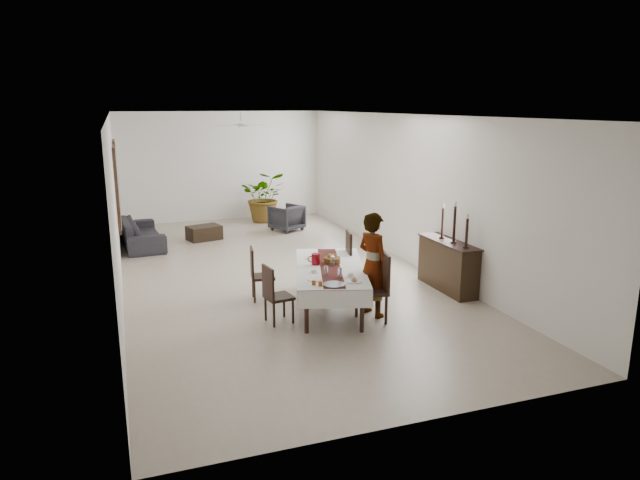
# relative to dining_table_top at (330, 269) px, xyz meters

# --- Properties ---
(floor) EXTENTS (6.00, 12.00, 0.00)m
(floor) POSITION_rel_dining_table_top_xyz_m (-0.35, 2.28, -0.70)
(floor) COLOR #B7A791
(floor) RESTS_ON ground
(ceiling) EXTENTS (6.00, 12.00, 0.02)m
(ceiling) POSITION_rel_dining_table_top_xyz_m (-0.35, 2.28, 2.50)
(ceiling) COLOR silver
(ceiling) RESTS_ON wall_back
(wall_back) EXTENTS (6.00, 0.02, 3.20)m
(wall_back) POSITION_rel_dining_table_top_xyz_m (-0.35, 8.28, 0.90)
(wall_back) COLOR white
(wall_back) RESTS_ON floor
(wall_front) EXTENTS (6.00, 0.02, 3.20)m
(wall_front) POSITION_rel_dining_table_top_xyz_m (-0.35, -3.72, 0.90)
(wall_front) COLOR white
(wall_front) RESTS_ON floor
(wall_left) EXTENTS (0.02, 12.00, 3.20)m
(wall_left) POSITION_rel_dining_table_top_xyz_m (-3.35, 2.28, 0.90)
(wall_left) COLOR white
(wall_left) RESTS_ON floor
(wall_right) EXTENTS (0.02, 12.00, 3.20)m
(wall_right) POSITION_rel_dining_table_top_xyz_m (2.65, 2.28, 0.90)
(wall_right) COLOR white
(wall_right) RESTS_ON floor
(dining_table_top) EXTENTS (1.59, 2.48, 0.05)m
(dining_table_top) POSITION_rel_dining_table_top_xyz_m (0.00, 0.00, 0.00)
(dining_table_top) COLOR black
(dining_table_top) RESTS_ON table_leg_fl
(table_leg_fl) EXTENTS (0.08, 0.08, 0.67)m
(table_leg_fl) POSITION_rel_dining_table_top_xyz_m (-0.72, -0.92, -0.36)
(table_leg_fl) COLOR black
(table_leg_fl) RESTS_ON floor
(table_leg_fr) EXTENTS (0.08, 0.08, 0.67)m
(table_leg_fr) POSITION_rel_dining_table_top_xyz_m (0.08, -1.17, -0.36)
(table_leg_fr) COLOR black
(table_leg_fr) RESTS_ON floor
(table_leg_bl) EXTENTS (0.08, 0.08, 0.67)m
(table_leg_bl) POSITION_rel_dining_table_top_xyz_m (-0.08, 1.17, -0.36)
(table_leg_bl) COLOR black
(table_leg_bl) RESTS_ON floor
(table_leg_br) EXTENTS (0.08, 0.08, 0.67)m
(table_leg_br) POSITION_rel_dining_table_top_xyz_m (0.72, 0.92, -0.36)
(table_leg_br) COLOR black
(table_leg_br) RESTS_ON floor
(tablecloth_top) EXTENTS (1.81, 2.70, 0.01)m
(tablecloth_top) POSITION_rel_dining_table_top_xyz_m (-0.00, 0.00, 0.03)
(tablecloth_top) COLOR white
(tablecloth_top) RESTS_ON dining_table_top
(tablecloth_drape_left) EXTENTS (0.74, 2.37, 0.29)m
(tablecloth_drape_left) POSITION_rel_dining_table_top_xyz_m (-0.54, 0.16, -0.11)
(tablecloth_drape_left) COLOR white
(tablecloth_drape_left) RESTS_ON dining_table_top
(tablecloth_drape_right) EXTENTS (0.74, 2.37, 0.29)m
(tablecloth_drape_right) POSITION_rel_dining_table_top_xyz_m (0.54, -0.16, -0.11)
(tablecloth_drape_right) COLOR white
(tablecloth_drape_right) RESTS_ON dining_table_top
(tablecloth_drape_near) EXTENTS (1.09, 0.34, 0.29)m
(tablecloth_drape_near) POSITION_rel_dining_table_top_xyz_m (-0.36, -1.18, -0.11)
(tablecloth_drape_near) COLOR white
(tablecloth_drape_near) RESTS_ON dining_table_top
(tablecloth_drape_far) EXTENTS (1.09, 0.34, 0.29)m
(tablecloth_drape_far) POSITION_rel_dining_table_top_xyz_m (0.36, 1.18, -0.11)
(tablecloth_drape_far) COLOR silver
(tablecloth_drape_far) RESTS_ON dining_table_top
(table_runner) EXTENTS (1.03, 2.39, 0.00)m
(table_runner) POSITION_rel_dining_table_top_xyz_m (0.00, 0.00, 0.04)
(table_runner) COLOR #5A1F19
(table_runner) RESTS_ON tablecloth_top
(red_pitcher) EXTENTS (0.18, 0.18, 0.19)m
(red_pitcher) POSITION_rel_dining_table_top_xyz_m (-0.19, 0.21, 0.13)
(red_pitcher) COLOR maroon
(red_pitcher) RESTS_ON tablecloth_top
(pitcher_handle) EXTENTS (0.12, 0.05, 0.12)m
(pitcher_handle) POSITION_rel_dining_table_top_xyz_m (-0.27, 0.23, 0.13)
(pitcher_handle) COLOR maroon
(pitcher_handle) RESTS_ON red_pitcher
(wine_glass_near) EXTENTS (0.07, 0.07, 0.16)m
(wine_glass_near) POSITION_rel_dining_table_top_xyz_m (-0.07, -0.63, 0.12)
(wine_glass_near) COLOR white
(wine_glass_near) RESTS_ON tablecloth_top
(wine_glass_mid) EXTENTS (0.07, 0.07, 0.16)m
(wine_glass_mid) POSITION_rel_dining_table_top_xyz_m (-0.25, -0.48, 0.12)
(wine_glass_mid) COLOR silver
(wine_glass_mid) RESTS_ON tablecloth_top
(wine_glass_far) EXTENTS (0.07, 0.07, 0.16)m
(wine_glass_far) POSITION_rel_dining_table_top_xyz_m (0.06, 0.03, 0.12)
(wine_glass_far) COLOR white
(wine_glass_far) RESTS_ON tablecloth_top
(teacup_right) EXTENTS (0.09, 0.09, 0.06)m
(teacup_right) POSITION_rel_dining_table_top_xyz_m (0.11, -0.64, 0.06)
(teacup_right) COLOR white
(teacup_right) RESTS_ON saucer_right
(saucer_right) EXTENTS (0.14, 0.14, 0.01)m
(saucer_right) POSITION_rel_dining_table_top_xyz_m (0.11, -0.64, 0.04)
(saucer_right) COLOR white
(saucer_right) RESTS_ON tablecloth_top
(teacup_left) EXTENTS (0.09, 0.09, 0.06)m
(teacup_left) POSITION_rel_dining_table_top_xyz_m (-0.37, -0.24, 0.06)
(teacup_left) COLOR white
(teacup_left) RESTS_ON saucer_left
(saucer_left) EXTENTS (0.14, 0.14, 0.01)m
(saucer_left) POSITION_rel_dining_table_top_xyz_m (-0.37, -0.24, 0.04)
(saucer_left) COLOR white
(saucer_left) RESTS_ON tablecloth_top
(plate_near_right) EXTENTS (0.23, 0.23, 0.01)m
(plate_near_right) POSITION_rel_dining_table_top_xyz_m (0.05, -0.92, 0.04)
(plate_near_right) COLOR silver
(plate_near_right) RESTS_ON tablecloth_top
(bread_near_right) EXTENTS (0.09, 0.09, 0.09)m
(bread_near_right) POSITION_rel_dining_table_top_xyz_m (0.05, -0.92, 0.07)
(bread_near_right) COLOR tan
(bread_near_right) RESTS_ON plate_near_right
(plate_near_left) EXTENTS (0.23, 0.23, 0.01)m
(plate_near_left) POSITION_rel_dining_table_top_xyz_m (-0.49, -0.60, 0.04)
(plate_near_left) COLOR silver
(plate_near_left) RESTS_ON tablecloth_top
(plate_far_left) EXTENTS (0.23, 0.23, 0.01)m
(plate_far_left) POSITION_rel_dining_table_top_xyz_m (-0.14, 0.60, 0.04)
(plate_far_left) COLOR silver
(plate_far_left) RESTS_ON tablecloth_top
(serving_tray) EXTENTS (0.35, 0.35, 0.02)m
(serving_tray) POSITION_rel_dining_table_top_xyz_m (-0.30, -0.96, 0.04)
(serving_tray) COLOR #3C3B40
(serving_tray) RESTS_ON tablecloth_top
(jam_jar_a) EXTENTS (0.06, 0.06, 0.07)m
(jam_jar_a) POSITION_rel_dining_table_top_xyz_m (-0.51, -0.93, 0.07)
(jam_jar_a) COLOR #9A4516
(jam_jar_a) RESTS_ON tablecloth_top
(jam_jar_b) EXTENTS (0.06, 0.06, 0.07)m
(jam_jar_b) POSITION_rel_dining_table_top_xyz_m (-0.58, -0.85, 0.07)
(jam_jar_b) COLOR brown
(jam_jar_b) RESTS_ON tablecloth_top
(fruit_basket) EXTENTS (0.29, 0.29, 0.10)m
(fruit_basket) POSITION_rel_dining_table_top_xyz_m (0.12, 0.22, 0.08)
(fruit_basket) COLOR brown
(fruit_basket) RESTS_ON tablecloth_top
(fruit_red) EXTENTS (0.09, 0.09, 0.09)m
(fruit_red) POSITION_rel_dining_table_top_xyz_m (0.15, 0.23, 0.15)
(fruit_red) COLOR maroon
(fruit_red) RESTS_ON fruit_basket
(fruit_green) EXTENTS (0.08, 0.08, 0.08)m
(fruit_green) POSITION_rel_dining_table_top_xyz_m (0.09, 0.25, 0.15)
(fruit_green) COLOR olive
(fruit_green) RESTS_ON fruit_basket
(fruit_yellow) EXTENTS (0.08, 0.08, 0.08)m
(fruit_yellow) POSITION_rel_dining_table_top_xyz_m (0.10, 0.17, 0.15)
(fruit_yellow) COLOR gold
(fruit_yellow) RESTS_ON fruit_basket
(chair_right_near_seat) EXTENTS (0.54, 0.54, 0.05)m
(chair_right_near_seat) POSITION_rel_dining_table_top_xyz_m (0.41, -0.78, -0.20)
(chair_right_near_seat) COLOR black
(chair_right_near_seat) RESTS_ON chair_right_near_leg_fl
(chair_right_near_leg_fl) EXTENTS (0.05, 0.05, 0.47)m
(chair_right_near_leg_fl) POSITION_rel_dining_table_top_xyz_m (0.57, -1.00, -0.46)
(chair_right_near_leg_fl) COLOR black
(chair_right_near_leg_fl) RESTS_ON floor
(chair_right_near_leg_fr) EXTENTS (0.05, 0.05, 0.47)m
(chair_right_near_leg_fr) POSITION_rel_dining_table_top_xyz_m (0.64, -0.62, -0.46)
(chair_right_near_leg_fr) COLOR black
(chair_right_near_leg_fr) RESTS_ON floor
(chair_right_near_leg_bl) EXTENTS (0.05, 0.05, 0.47)m
(chair_right_near_leg_bl) POSITION_rel_dining_table_top_xyz_m (0.19, -0.94, -0.46)
(chair_right_near_leg_bl) COLOR black
(chair_right_near_leg_bl) RESTS_ON floor
(chair_right_near_leg_br) EXTENTS (0.05, 0.05, 0.47)m
(chair_right_near_leg_br) POSITION_rel_dining_table_top_xyz_m (0.25, -0.56, -0.46)
(chair_right_near_leg_br) COLOR black
(chair_right_near_leg_br) RESTS_ON floor
(chair_right_near_back) EXTENTS (0.12, 0.47, 0.60)m
(chair_right_near_back) POSITION_rel_dining_table_top_xyz_m (0.63, -0.82, 0.12)
(chair_right_near_back) COLOR black
(chair_right_near_back) RESTS_ON chair_right_near_seat
(chair_right_far_seat) EXTENTS (0.57, 0.57, 0.05)m
(chair_right_far_seat) POSITION_rel_dining_table_top_xyz_m (0.43, 0.80, -0.19)
(chair_right_far_seat) COLOR black
(chair_right_far_seat) RESTS_ON chair_right_far_leg_fl
(chair_right_far_leg_fl) EXTENTS (0.06, 0.06, 0.48)m
(chair_right_far_leg_fl) POSITION_rel_dining_table_top_xyz_m (0.58, 0.56, -0.46)
(chair_right_far_leg_fl) COLOR black
(chair_right_far_leg_fl) RESTS_ON floor
(chair_right_far_leg_fr) EXTENTS (0.06, 0.06, 0.48)m
(chair_right_far_leg_fr) POSITION_rel_dining_table_top_xyz_m (0.67, 0.95, -0.46)
(chair_right_far_leg_fr) COLOR black
(chair_right_far_leg_fr) RESTS_ON floor
(chair_right_far_leg_bl) EXTENTS (0.06, 0.06, 0.48)m
(chair_right_far_leg_bl) POSITION_rel_dining_table_top_xyz_m (0.20, 0.65, -0.46)
(chair_right_far_leg_bl) COLOR black
(chair_right_far_leg_bl) RESTS_ON floor
(chair_right_far_leg_br) EXTENTS (0.06, 0.06, 0.48)m
(chair_right_far_leg_br) POSITION_rel_dining_table_top_xyz_m (0.28, 1.03, -0.46)
(chair_right_far_leg_br) COLOR black
(chair_right_far_leg_br) RESTS_ON floor
(chair_right_far_back) EXTENTS (0.15, 0.48, 0.61)m
(chair_right_far_back) POSITION_rel_dining_table_top_xyz_m (0.65, 0.75, 0.13)
(chair_right_far_back) COLOR black
(chair_right_far_back) RESTS_ON chair_right_far_seat
(chair_left_near_seat) EXTENTS (0.46, 0.46, 0.05)m
(chair_left_near_seat) POSITION_rel_dining_table_top_xyz_m (-1.00, -0.35, -0.28)
(chair_left_near_seat) COLOR black
(chair_left_near_seat) RESTS_ON chair_left_near_leg_fl
(chair_left_near_leg_fl) EXTENTS (0.05, 0.05, 0.40)m
(chair_left_near_leg_fl) POSITION_rel_dining_table_top_xyz_m (-1.19, -0.21, -0.50)
(chair_left_near_leg_fl) COLOR black
(chair_left_near_leg_fl) RESTS_ON floor
(chair_left_near_leg_fr) EXTENTS (0.05, 0.05, 0.40)m
(chair_left_near_leg_fr) POSITION_rel_dining_table_top_xyz_m (-1.13, -0.54, -0.50)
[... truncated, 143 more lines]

